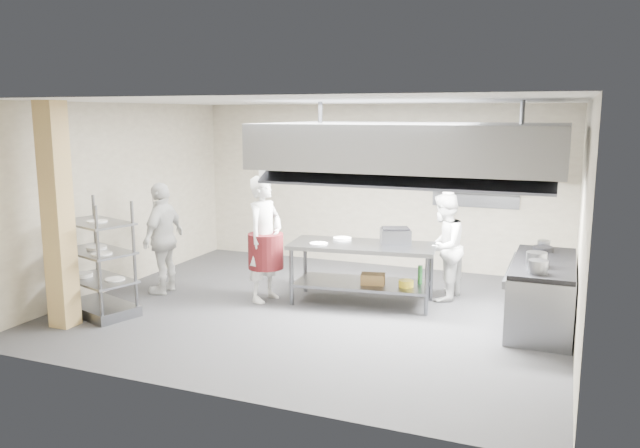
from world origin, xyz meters
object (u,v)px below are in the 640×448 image
at_px(cooking_range, 542,296).
at_px(chef_line, 443,247).
at_px(pass_rack, 98,258).
at_px(island, 362,273).
at_px(griddle, 395,236).
at_px(chef_head, 265,239).
at_px(stockpot, 536,259).
at_px(chef_plating, 163,238).

distance_m(cooking_range, chef_line, 1.69).
bearing_deg(pass_rack, chef_line, 48.33).
relative_size(island, griddle, 4.92).
height_order(pass_rack, chef_head, chef_head).
bearing_deg(stockpot, chef_head, 179.96).
xyz_separation_m(pass_rack, cooking_range, (5.88, 1.82, -0.40)).
bearing_deg(chef_plating, island, 97.62).
distance_m(chef_line, stockpot, 1.75).
height_order(island, pass_rack, pass_rack).
bearing_deg(pass_rack, chef_plating, 99.39).
distance_m(chef_head, stockpot, 3.90).
height_order(pass_rack, stockpot, pass_rack).
bearing_deg(cooking_range, pass_rack, -162.76).
bearing_deg(griddle, chef_line, 9.81).
xyz_separation_m(cooking_range, chef_plating, (-5.68, -0.55, 0.47)).
relative_size(island, stockpot, 8.31).
xyz_separation_m(island, griddle, (0.44, 0.23, 0.56)).
distance_m(pass_rack, chef_line, 5.08).
bearing_deg(chef_plating, chef_line, 102.94).
bearing_deg(cooking_range, chef_line, 154.23).
xyz_separation_m(cooking_range, chef_head, (-3.99, -0.34, 0.54)).
bearing_deg(pass_rack, cooking_range, 35.58).
height_order(chef_line, chef_plating, chef_plating).
bearing_deg(island, stockpot, -16.72).
distance_m(chef_head, griddle, 1.97).
relative_size(cooking_range, chef_head, 1.05).
bearing_deg(island, cooking_range, -8.93).
bearing_deg(griddle, cooking_range, -30.57).
xyz_separation_m(chef_line, chef_plating, (-4.20, -1.27, 0.06)).
distance_m(cooking_range, stockpot, 0.67).
relative_size(island, chef_plating, 1.22).
xyz_separation_m(chef_head, chef_line, (2.51, 1.05, -0.13)).
relative_size(chef_line, griddle, 3.76).
xyz_separation_m(pass_rack, griddle, (3.75, 2.13, 0.19)).
xyz_separation_m(cooking_range, chef_line, (-1.48, 0.71, 0.41)).
xyz_separation_m(pass_rack, chef_line, (4.40, 2.54, 0.00)).
distance_m(island, chef_line, 1.32).
height_order(cooking_range, griddle, griddle).
bearing_deg(chef_line, cooking_range, 71.82).
height_order(griddle, stockpot, griddle).
height_order(chef_head, chef_line, chef_head).
bearing_deg(chef_line, chef_plating, -65.60).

